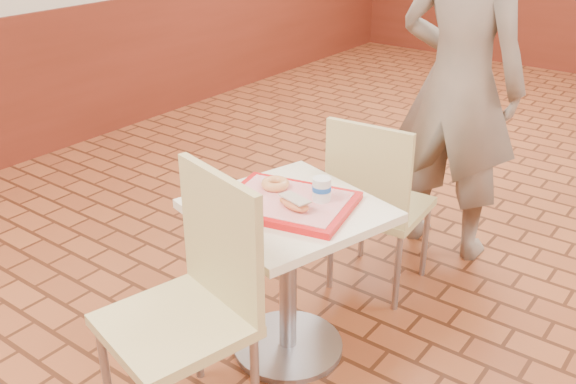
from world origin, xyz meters
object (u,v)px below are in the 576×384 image
Objects in this scene: customer at (459,84)px; long_john_donut at (294,203)px; chair_main_back at (376,198)px; chair_main_front at (194,297)px; main_table at (288,256)px; serving_tray at (288,203)px; ring_donut at (275,184)px; paper_cup at (322,189)px.

long_john_donut is (-0.07, -1.27, -0.17)m from customer.
chair_main_back is at bearing 82.26° from customer.
chair_main_front is 6.20× the size of long_john_donut.
serving_tray is (-0.00, 0.00, 0.24)m from main_table.
customer is at bearing 98.79° from chair_main_front.
serving_tray is at bearing 180.00° from main_table.
ring_donut is 0.72× the size of long_john_donut.
chair_main_back is 1.82× the size of serving_tray.
main_table is at bearing 84.20° from customer.
chair_main_back is 5.66× the size of long_john_donut.
chair_main_back is at bearing 100.52° from chair_main_front.
paper_cup reaches higher than serving_tray.
chair_main_front reaches higher than paper_cup.
chair_main_front is 8.59× the size of ring_donut.
paper_cup is at bearing 91.35° from chair_main_back.
main_table is 1.42× the size of serving_tray.
long_john_donut is at bearing -30.60° from ring_donut.
long_john_donut is at bearing 86.56° from chair_main_back.
paper_cup is at bearing 5.38° from ring_donut.
chair_main_back reaches higher than ring_donut.
customer reaches higher than chair_main_back.
long_john_donut is (0.06, -0.05, 0.27)m from main_table.
chair_main_back is at bearing 91.45° from long_john_donut.
customer is 1.28m from long_john_donut.
customer reaches higher than paper_cup.
chair_main_front is 2.00× the size of serving_tray.
serving_tray is (-0.13, -1.22, -0.21)m from customer.
long_john_donut is at bearing 87.22° from customer.
chair_main_back is (0.07, 1.11, -0.05)m from chair_main_front.
chair_main_back is 9.68× the size of paper_cup.
paper_cup is (0.12, 0.57, 0.22)m from chair_main_front.
paper_cup reaches higher than main_table.
serving_tray is at bearing 101.65° from chair_main_front.
long_john_donut is at bearing 93.67° from chair_main_front.
chair_main_back is 0.60m from paper_cup.
chair_main_front is at bearing 85.36° from customer.
customer is (0.13, 1.22, 0.44)m from main_table.
main_table is 7.53× the size of paper_cup.
main_table is at bearing 0.00° from serving_tray.
ring_donut is (-0.08, 0.55, 0.19)m from chair_main_front.
chair_main_back is 0.49× the size of customer.
long_john_donut is (0.08, 0.45, 0.19)m from chair_main_front.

